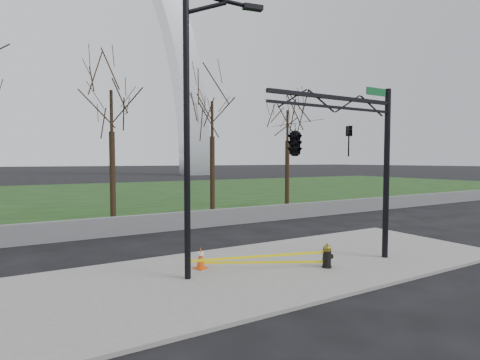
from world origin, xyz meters
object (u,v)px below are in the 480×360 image
fire_hydrant (327,256)px  traffic_cone (201,258)px  traffic_signal_mast (315,140)px  street_light (195,119)px

fire_hydrant → traffic_cone: bearing=141.8°
traffic_cone → traffic_signal_mast: size_ratio=0.11×
traffic_cone → traffic_signal_mast: (2.99, -1.93, 3.71)m
fire_hydrant → traffic_signal_mast: size_ratio=0.13×
fire_hydrant → traffic_signal_mast: bearing=171.5°
traffic_cone → fire_hydrant: bearing=-28.3°
traffic_cone → street_light: street_light is taller
fire_hydrant → traffic_signal_mast: (-0.57, -0.01, 3.69)m
street_light → fire_hydrant: bearing=-4.3°
fire_hydrant → street_light: bearing=154.2°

